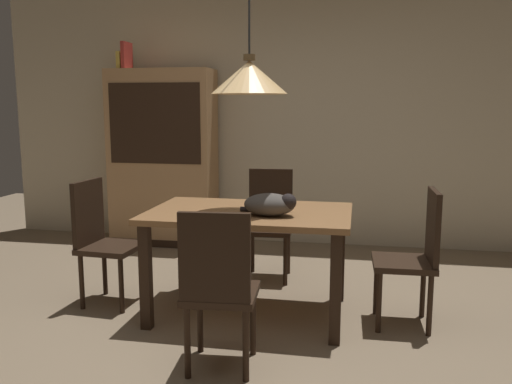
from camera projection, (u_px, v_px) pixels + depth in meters
ground at (235, 344)px, 3.34m from camera, size 10.00×10.00×0.00m
back_wall at (291, 108)px, 5.68m from camera, size 6.40×0.10×2.90m
dining_table at (250, 225)px, 3.73m from camera, size 1.40×0.90×0.75m
chair_far_back at (269, 218)px, 4.61m from camera, size 0.42×0.42×0.93m
chair_left_side at (101, 236)px, 3.97m from camera, size 0.43×0.43×0.93m
chair_near_front at (219, 284)px, 2.90m from camera, size 0.43×0.43×0.93m
chair_right_side at (416, 252)px, 3.55m from camera, size 0.41×0.41×0.93m
cat_sleeping at (271, 204)px, 3.53m from camera, size 0.39×0.23×0.16m
pendant_lamp at (249, 77)px, 3.57m from camera, size 0.52×0.52×1.30m
hutch_bookcase at (163, 161)px, 5.69m from camera, size 1.12×0.45×1.85m
book_yellow_short at (122, 61)px, 5.60m from camera, size 0.04×0.20×0.18m
book_red_tall at (127, 56)px, 5.58m from camera, size 0.04×0.22×0.28m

